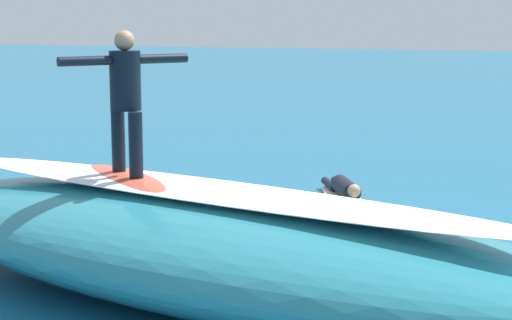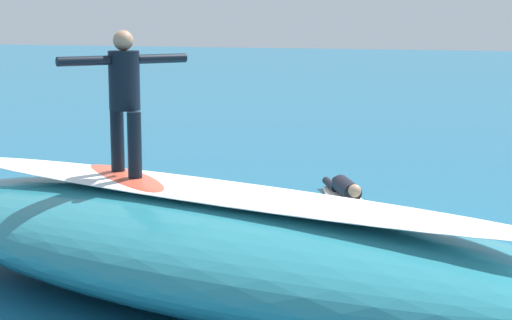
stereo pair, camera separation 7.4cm
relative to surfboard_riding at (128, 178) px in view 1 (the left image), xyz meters
name	(u,v)px [view 1 (the left image)]	position (x,y,z in m)	size (l,w,h in m)	color
ground_plane	(284,236)	(-1.19, -2.46, -1.20)	(120.00, 120.00, 0.00)	#196084
wave_crest	(210,246)	(-1.13, 0.34, -0.62)	(8.95, 3.12, 1.15)	teal
wave_foam_lip	(210,191)	(-1.13, 0.34, -0.01)	(7.61, 1.09, 0.08)	white
surfboard_riding	(128,178)	(0.00, 0.00, 0.00)	(2.07, 0.56, 0.10)	#E0563D
surfer_riding	(126,91)	(0.00, 0.00, 1.00)	(1.09, 1.24, 1.64)	black
surfboard_paddling	(345,199)	(-1.55, -4.95, -1.16)	(2.49, 0.53, 0.07)	#EAE5C6
surfer_paddling	(344,187)	(-1.49, -5.06, -0.99)	(0.96, 1.64, 0.31)	black
foam_patch_near	(314,294)	(-2.24, 0.12, -1.13)	(1.02, 0.83, 0.14)	white
foam_patch_mid	(466,241)	(-3.65, -2.68, -1.14)	(0.76, 0.53, 0.12)	white
foam_patch_far	(276,288)	(-1.79, 0.06, -1.11)	(0.53, 0.33, 0.17)	white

